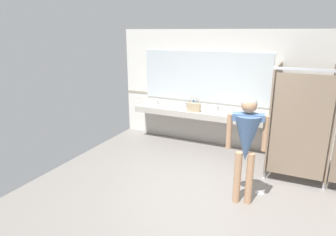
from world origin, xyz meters
TOP-DOWN VIEW (x-y plane):
  - ground_plane at (0.00, 0.00)m, footprint 5.83×5.47m
  - wall_back at (0.00, 2.49)m, footprint 5.83×0.12m
  - wall_back_tile_band at (0.00, 2.43)m, footprint 5.83×0.01m
  - vanity_counter at (-0.81, 2.22)m, footprint 3.13×0.56m
  - mirror_panel at (-0.81, 2.42)m, footprint 3.03×0.02m
  - bathroom_stalls at (1.83, 1.48)m, footprint 2.02×1.49m
  - person_standing at (0.65, 0.05)m, footprint 0.58×0.48m
  - handbag at (-0.89, 1.99)m, footprint 0.30×0.10m
  - soap_dispenser at (-1.01, 2.30)m, footprint 0.07×0.07m
  - paper_cup at (-1.66, 2.00)m, footprint 0.07×0.07m
  - floor_drain_cover at (0.86, 0.45)m, footprint 0.14×0.14m

SIDE VIEW (x-z plane):
  - ground_plane at x=0.00m, z-range -0.10..0.00m
  - floor_drain_cover at x=0.86m, z-range 0.00..0.01m
  - vanity_counter at x=-0.81m, z-range 0.14..1.08m
  - paper_cup at x=-1.66m, z-range 0.83..0.92m
  - soap_dispenser at x=-1.01m, z-range 0.81..1.00m
  - handbag at x=-0.89m, z-range 0.77..1.11m
  - wall_back_tile_band at x=0.00m, z-range 1.02..1.08m
  - bathroom_stalls at x=1.83m, z-range 0.05..2.08m
  - person_standing at x=0.65m, z-range 0.23..1.93m
  - wall_back at x=0.00m, z-range 0.00..2.63m
  - mirror_panel at x=-0.81m, z-range 0.98..2.15m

